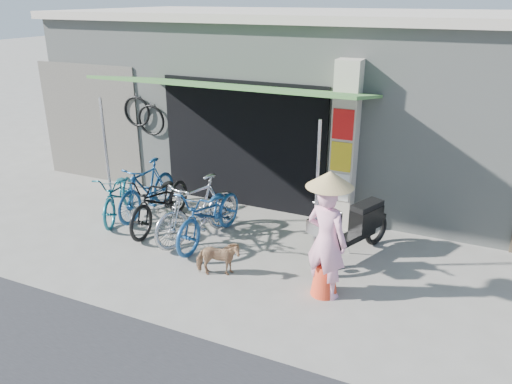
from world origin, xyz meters
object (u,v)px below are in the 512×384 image
at_px(bike_teal, 119,194).
at_px(bike_navy, 210,214).
at_px(bike_silver, 198,209).
at_px(street_dog, 218,259).
at_px(moped, 354,229).
at_px(bike_blue, 147,189).
at_px(bike_black, 161,200).
at_px(nun, 327,236).

distance_m(bike_teal, bike_navy, 2.09).
xyz_separation_m(bike_silver, street_dog, (0.90, -0.95, -0.27)).
distance_m(bike_navy, moped, 2.41).
distance_m(bike_blue, bike_silver, 1.52).
xyz_separation_m(bike_teal, moped, (4.45, 0.29, 0.04)).
bearing_deg(street_dog, bike_navy, 10.31).
distance_m(bike_black, street_dog, 2.11).
bearing_deg(bike_black, street_dog, -35.56).
bearing_deg(bike_navy, street_dog, -52.46).
height_order(bike_silver, moped, bike_silver).
height_order(bike_blue, bike_silver, bike_silver).
relative_size(street_dog, moped, 0.37).
bearing_deg(moped, bike_silver, -146.39).
relative_size(bike_blue, bike_navy, 0.91).
bearing_deg(moped, nun, -70.88).
height_order(bike_teal, bike_blue, bike_blue).
height_order(bike_teal, bike_navy, bike_navy).
bearing_deg(bike_black, bike_navy, -11.25).
distance_m(bike_teal, street_dog, 2.98).
xyz_separation_m(bike_teal, bike_blue, (0.42, 0.32, 0.07)).
height_order(bike_black, street_dog, bike_black).
xyz_separation_m(bike_black, street_dog, (1.78, -1.12, -0.22)).
distance_m(bike_teal, bike_black, 0.98).
bearing_deg(street_dog, bike_blue, 33.55).
bearing_deg(bike_navy, bike_silver, -173.15).
bearing_deg(bike_blue, moped, 0.12).
distance_m(bike_silver, street_dog, 1.33).
relative_size(bike_blue, nun, 0.94).
distance_m(bike_black, moped, 3.49).
bearing_deg(bike_teal, bike_silver, -28.17).
bearing_deg(bike_silver, bike_black, -172.35).
bearing_deg(nun, bike_navy, -3.15).
bearing_deg(street_dog, bike_teal, 43.20).
xyz_separation_m(bike_teal, nun, (4.36, -0.96, 0.46)).
height_order(bike_black, bike_silver, bike_silver).
relative_size(bike_navy, moped, 1.05).
relative_size(bike_black, moped, 1.06).
bearing_deg(moped, bike_teal, -153.03).
xyz_separation_m(bike_black, bike_silver, (0.88, -0.17, 0.05)).
bearing_deg(street_dog, bike_black, 33.43).
height_order(bike_blue, moped, moped).
height_order(bike_black, moped, moped).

